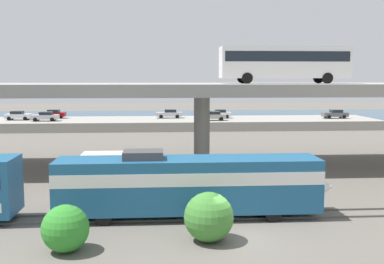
{
  "coord_description": "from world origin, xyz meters",
  "views": [
    {
      "loc": [
        -3.98,
        -23.93,
        8.61
      ],
      "look_at": [
        -0.52,
        26.0,
        2.68
      ],
      "focal_mm": 43.72,
      "sensor_mm": 36.0,
      "label": 1
    }
  ],
  "objects_px": {
    "parked_car_4": "(53,114)",
    "parked_car_5": "(45,116)",
    "transit_bus_on_overpass": "(285,61)",
    "parked_car_0": "(213,116)",
    "parked_car_3": "(169,114)",
    "parked_car_1": "(335,114)",
    "train_locomotive": "(201,182)",
    "parked_car_2": "(219,114)",
    "service_truck_west": "(126,172)",
    "parked_car_6": "(18,115)"
  },
  "relations": [
    {
      "from": "parked_car_4",
      "to": "parked_car_5",
      "type": "xyz_separation_m",
      "value": [
        -0.07,
        -5.1,
        -0.0
      ]
    },
    {
      "from": "transit_bus_on_overpass",
      "to": "parked_car_0",
      "type": "bearing_deg",
      "value": 95.2
    },
    {
      "from": "parked_car_0",
      "to": "parked_car_3",
      "type": "xyz_separation_m",
      "value": [
        -7.05,
        4.95,
        0.0
      ]
    },
    {
      "from": "parked_car_0",
      "to": "parked_car_1",
      "type": "xyz_separation_m",
      "value": [
        21.45,
        2.41,
        -0.0
      ]
    },
    {
      "from": "train_locomotive",
      "to": "parked_car_5",
      "type": "relative_size",
      "value": 3.97
    },
    {
      "from": "transit_bus_on_overpass",
      "to": "parked_car_4",
      "type": "bearing_deg",
      "value": 128.07
    },
    {
      "from": "transit_bus_on_overpass",
      "to": "parked_car_5",
      "type": "xyz_separation_m",
      "value": [
        -30.15,
        33.31,
        -7.78
      ]
    },
    {
      "from": "parked_car_0",
      "to": "parked_car_3",
      "type": "distance_m",
      "value": 8.61
    },
    {
      "from": "parked_car_4",
      "to": "parked_car_2",
      "type": "bearing_deg",
      "value": 176.64
    },
    {
      "from": "parked_car_0",
      "to": "parked_car_2",
      "type": "relative_size",
      "value": 1.04
    },
    {
      "from": "parked_car_3",
      "to": "parked_car_1",
      "type": "bearing_deg",
      "value": 174.91
    },
    {
      "from": "parked_car_0",
      "to": "parked_car_2",
      "type": "distance_m",
      "value": 4.45
    },
    {
      "from": "service_truck_west",
      "to": "parked_car_2",
      "type": "xyz_separation_m",
      "value": [
        12.79,
        45.94,
        0.62
      ]
    },
    {
      "from": "service_truck_west",
      "to": "parked_car_1",
      "type": "height_order",
      "value": "service_truck_west"
    },
    {
      "from": "parked_car_2",
      "to": "parked_car_3",
      "type": "height_order",
      "value": "same"
    },
    {
      "from": "train_locomotive",
      "to": "parked_car_1",
      "type": "xyz_separation_m",
      "value": [
        27.64,
        50.34,
        0.07
      ]
    },
    {
      "from": "parked_car_2",
      "to": "parked_car_6",
      "type": "relative_size",
      "value": 0.98
    },
    {
      "from": "parked_car_3",
      "to": "parked_car_4",
      "type": "xyz_separation_m",
      "value": [
        -20.08,
        0.91,
        -0.0
      ]
    },
    {
      "from": "service_truck_west",
      "to": "parked_car_0",
      "type": "relative_size",
      "value": 1.61
    },
    {
      "from": "parked_car_1",
      "to": "parked_car_0",
      "type": "bearing_deg",
      "value": 6.41
    },
    {
      "from": "transit_bus_on_overpass",
      "to": "parked_car_3",
      "type": "distance_m",
      "value": 39.59
    },
    {
      "from": "parked_car_0",
      "to": "parked_car_4",
      "type": "relative_size",
      "value": 0.98
    },
    {
      "from": "transit_bus_on_overpass",
      "to": "service_truck_west",
      "type": "distance_m",
      "value": 18.88
    },
    {
      "from": "transit_bus_on_overpass",
      "to": "parked_car_1",
      "type": "height_order",
      "value": "transit_bus_on_overpass"
    },
    {
      "from": "train_locomotive",
      "to": "parked_car_0",
      "type": "xyz_separation_m",
      "value": [
        6.19,
        47.94,
        0.07
      ]
    },
    {
      "from": "transit_bus_on_overpass",
      "to": "parked_car_1",
      "type": "distance_m",
      "value": 40.31
    },
    {
      "from": "parked_car_2",
      "to": "parked_car_5",
      "type": "xyz_separation_m",
      "value": [
        -28.76,
        -3.42,
        0.0
      ]
    },
    {
      "from": "parked_car_4",
      "to": "parked_car_6",
      "type": "distance_m",
      "value": 5.74
    },
    {
      "from": "parked_car_4",
      "to": "parked_car_6",
      "type": "relative_size",
      "value": 1.03
    },
    {
      "from": "transit_bus_on_overpass",
      "to": "parked_car_5",
      "type": "height_order",
      "value": "transit_bus_on_overpass"
    },
    {
      "from": "parked_car_2",
      "to": "parked_car_3",
      "type": "bearing_deg",
      "value": -5.15
    },
    {
      "from": "parked_car_5",
      "to": "parked_car_4",
      "type": "bearing_deg",
      "value": -90.75
    },
    {
      "from": "train_locomotive",
      "to": "parked_car_0",
      "type": "relative_size",
      "value": 4.04
    },
    {
      "from": "train_locomotive",
      "to": "parked_car_2",
      "type": "height_order",
      "value": "train_locomotive"
    },
    {
      "from": "parked_car_2",
      "to": "parked_car_3",
      "type": "relative_size",
      "value": 0.91
    },
    {
      "from": "parked_car_6",
      "to": "parked_car_2",
      "type": "bearing_deg",
      "value": 2.11
    },
    {
      "from": "transit_bus_on_overpass",
      "to": "parked_car_2",
      "type": "relative_size",
      "value": 2.94
    },
    {
      "from": "transit_bus_on_overpass",
      "to": "parked_car_0",
      "type": "relative_size",
      "value": 2.84
    },
    {
      "from": "transit_bus_on_overpass",
      "to": "parked_car_0",
      "type": "height_order",
      "value": "transit_bus_on_overpass"
    },
    {
      "from": "service_truck_west",
      "to": "parked_car_1",
      "type": "relative_size",
      "value": 1.59
    },
    {
      "from": "service_truck_west",
      "to": "parked_car_2",
      "type": "relative_size",
      "value": 1.66
    },
    {
      "from": "train_locomotive",
      "to": "parked_car_3",
      "type": "height_order",
      "value": "train_locomotive"
    },
    {
      "from": "train_locomotive",
      "to": "parked_car_2",
      "type": "xyz_separation_m",
      "value": [
        7.76,
        52.1,
        0.06
      ]
    },
    {
      "from": "service_truck_west",
      "to": "parked_car_0",
      "type": "bearing_deg",
      "value": 74.97
    },
    {
      "from": "parked_car_0",
      "to": "parked_car_4",
      "type": "bearing_deg",
      "value": -12.17
    },
    {
      "from": "service_truck_west",
      "to": "parked_car_3",
      "type": "relative_size",
      "value": 1.52
    },
    {
      "from": "train_locomotive",
      "to": "transit_bus_on_overpass",
      "type": "xyz_separation_m",
      "value": [
        9.15,
        15.37,
        7.85
      ]
    },
    {
      "from": "service_truck_west",
      "to": "transit_bus_on_overpass",
      "type": "bearing_deg",
      "value": 33.02
    },
    {
      "from": "service_truck_west",
      "to": "parked_car_4",
      "type": "height_order",
      "value": "service_truck_west"
    },
    {
      "from": "train_locomotive",
      "to": "parked_car_5",
      "type": "distance_m",
      "value": 53.02
    }
  ]
}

